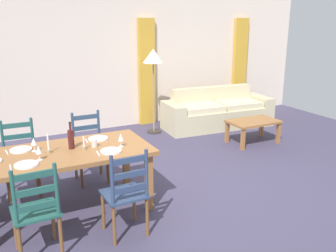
% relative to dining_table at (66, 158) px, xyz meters
% --- Properties ---
extents(ground_plane, '(9.60, 9.60, 0.02)m').
position_rel_dining_table_xyz_m(ground_plane, '(1.45, -0.09, -0.67)').
color(ground_plane, '#403B54').
extents(wall_far, '(9.60, 0.16, 2.70)m').
position_rel_dining_table_xyz_m(wall_far, '(1.45, 3.21, 0.69)').
color(wall_far, beige).
rests_on(wall_far, ground_plane).
extents(curtain_panel_left, '(0.35, 0.08, 2.20)m').
position_rel_dining_table_xyz_m(curtain_panel_left, '(2.35, 3.07, 0.44)').
color(curtain_panel_left, gold).
rests_on(curtain_panel_left, ground_plane).
extents(curtain_panel_right, '(0.35, 0.08, 2.20)m').
position_rel_dining_table_xyz_m(curtain_panel_right, '(4.75, 3.07, 0.44)').
color(curtain_panel_right, gold).
rests_on(curtain_panel_right, ground_plane).
extents(dining_table, '(1.90, 0.96, 0.75)m').
position_rel_dining_table_xyz_m(dining_table, '(0.00, 0.00, 0.00)').
color(dining_table, '#976235').
rests_on(dining_table, ground_plane).
extents(dining_chair_near_left, '(0.43, 0.41, 0.96)m').
position_rel_dining_table_xyz_m(dining_chair_near_left, '(-0.45, -0.74, -0.19)').
color(dining_chair_near_left, '#21544B').
rests_on(dining_chair_near_left, ground_plane).
extents(dining_chair_near_right, '(0.43, 0.41, 0.96)m').
position_rel_dining_table_xyz_m(dining_chair_near_right, '(0.42, -0.78, -0.19)').
color(dining_chair_near_right, navy).
rests_on(dining_chair_near_right, ground_plane).
extents(dining_chair_far_left, '(0.44, 0.42, 0.96)m').
position_rel_dining_table_xyz_m(dining_chair_far_left, '(-0.43, 0.76, -0.19)').
color(dining_chair_far_left, '#225351').
rests_on(dining_chair_far_left, ground_plane).
extents(dining_chair_far_right, '(0.42, 0.40, 0.96)m').
position_rel_dining_table_xyz_m(dining_chair_far_right, '(0.46, 0.77, -0.19)').
color(dining_chair_far_right, '#2D445D').
rests_on(dining_chair_far_right, ground_plane).
extents(dinner_plate_near_left, '(0.24, 0.24, 0.02)m').
position_rel_dining_table_xyz_m(dinner_plate_near_left, '(-0.45, -0.25, 0.10)').
color(dinner_plate_near_left, white).
rests_on(dinner_plate_near_left, dining_table).
extents(fork_near_left, '(0.02, 0.17, 0.01)m').
position_rel_dining_table_xyz_m(fork_near_left, '(-0.60, -0.25, 0.09)').
color(fork_near_left, silver).
rests_on(fork_near_left, dining_table).
extents(dinner_plate_near_right, '(0.24, 0.24, 0.02)m').
position_rel_dining_table_xyz_m(dinner_plate_near_right, '(0.45, -0.25, 0.10)').
color(dinner_plate_near_right, white).
rests_on(dinner_plate_near_right, dining_table).
extents(fork_near_right, '(0.03, 0.17, 0.01)m').
position_rel_dining_table_xyz_m(fork_near_right, '(0.30, -0.25, 0.09)').
color(fork_near_right, silver).
rests_on(fork_near_right, dining_table).
extents(dinner_plate_far_left, '(0.24, 0.24, 0.02)m').
position_rel_dining_table_xyz_m(dinner_plate_far_left, '(-0.45, 0.25, 0.10)').
color(dinner_plate_far_left, white).
rests_on(dinner_plate_far_left, dining_table).
extents(fork_far_left, '(0.03, 0.17, 0.01)m').
position_rel_dining_table_xyz_m(fork_far_left, '(-0.60, 0.25, 0.09)').
color(fork_far_left, silver).
rests_on(fork_far_left, dining_table).
extents(dinner_plate_far_right, '(0.24, 0.24, 0.02)m').
position_rel_dining_table_xyz_m(dinner_plate_far_right, '(0.45, 0.25, 0.10)').
color(dinner_plate_far_right, white).
rests_on(dinner_plate_far_right, dining_table).
extents(fork_far_right, '(0.03, 0.17, 0.01)m').
position_rel_dining_table_xyz_m(fork_far_right, '(0.30, 0.25, 0.09)').
color(fork_far_right, silver).
rests_on(fork_far_right, dining_table).
extents(wine_bottle, '(0.07, 0.07, 0.32)m').
position_rel_dining_table_xyz_m(wine_bottle, '(0.08, 0.06, 0.20)').
color(wine_bottle, '#471919').
rests_on(wine_bottle, dining_table).
extents(wine_glass_near_left, '(0.06, 0.06, 0.16)m').
position_rel_dining_table_xyz_m(wine_glass_near_left, '(-0.31, -0.16, 0.20)').
color(wine_glass_near_left, white).
rests_on(wine_glass_near_left, dining_table).
extents(wine_glass_near_right, '(0.06, 0.06, 0.16)m').
position_rel_dining_table_xyz_m(wine_glass_near_right, '(0.61, -0.14, 0.20)').
color(wine_glass_near_right, white).
rests_on(wine_glass_near_right, dining_table).
extents(wine_glass_far_left, '(0.06, 0.06, 0.16)m').
position_rel_dining_table_xyz_m(wine_glass_far_left, '(-0.32, 0.15, 0.20)').
color(wine_glass_far_left, white).
rests_on(wine_glass_far_left, dining_table).
extents(coffee_cup_primary, '(0.07, 0.07, 0.09)m').
position_rel_dining_table_xyz_m(coffee_cup_primary, '(0.33, -0.00, 0.13)').
color(coffee_cup_primary, beige).
rests_on(coffee_cup_primary, dining_table).
extents(candle_tall, '(0.05, 0.05, 0.22)m').
position_rel_dining_table_xyz_m(candle_tall, '(-0.18, 0.02, 0.15)').
color(candle_tall, '#998C66').
rests_on(candle_tall, dining_table).
extents(candle_short, '(0.05, 0.05, 0.16)m').
position_rel_dining_table_xyz_m(candle_short, '(0.20, -0.04, 0.13)').
color(candle_short, '#998C66').
rests_on(candle_short, dining_table).
extents(couch, '(2.33, 0.96, 0.80)m').
position_rel_dining_table_xyz_m(couch, '(3.55, 2.22, -0.37)').
color(couch, '#C5BA92').
rests_on(couch, ground_plane).
extents(coffee_table, '(0.90, 0.56, 0.42)m').
position_rel_dining_table_xyz_m(coffee_table, '(3.53, 1.01, -0.31)').
color(coffee_table, '#976235').
rests_on(coffee_table, ground_plane).
extents(standing_lamp, '(0.40, 0.40, 1.64)m').
position_rel_dining_table_xyz_m(standing_lamp, '(2.20, 2.41, 0.75)').
color(standing_lamp, '#332D28').
rests_on(standing_lamp, ground_plane).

